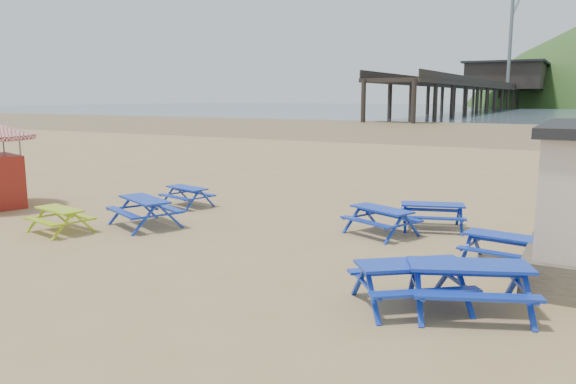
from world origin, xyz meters
The scene contains 12 objects.
ground centered at (0.00, 0.00, 0.00)m, with size 400.00×400.00×0.00m, color tan.
wet_sand centered at (0.00, 55.00, 0.00)m, with size 400.00×400.00×0.00m, color olive.
sea centered at (0.00, 170.00, 0.01)m, with size 400.00×400.00×0.00m, color #42535E.
picnic_table_blue_a centered at (-4.18, 2.46, 0.33)m, with size 1.85×1.63×0.66m.
picnic_table_blue_b centered at (2.97, 1.79, 0.37)m, with size 2.16×1.99×0.73m.
picnic_table_blue_c centered at (4.01, 3.13, 0.36)m, with size 2.08×1.86×0.73m.
picnic_table_blue_d centered at (-3.35, -0.49, 0.41)m, with size 2.42×2.22×0.82m.
picnic_table_blue_e centered at (6.11, -2.76, 0.43)m, with size 2.53×2.32×0.86m.
picnic_table_blue_f centered at (5.17, -2.99, 0.40)m, with size 2.46×2.40×0.80m.
picnic_table_yellow centered at (-4.91, -2.15, 0.34)m, with size 1.83×1.58×0.67m.
pier centered at (-17.99, 178.23, 5.46)m, with size 24.00×220.00×39.29m.
picnic_table_blue_g centered at (6.29, 0.34, 0.35)m, with size 1.86×1.59×0.70m.
Camera 1 is at (7.79, -12.43, 3.70)m, focal length 35.00 mm.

